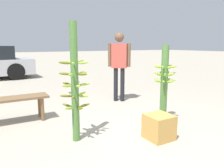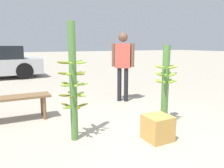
{
  "view_description": "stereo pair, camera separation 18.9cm",
  "coord_description": "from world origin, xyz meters",
  "views": [
    {
      "loc": [
        -1.91,
        -2.53,
        1.41
      ],
      "look_at": [
        -0.07,
        0.6,
        0.75
      ],
      "focal_mm": 35.0,
      "sensor_mm": 36.0,
      "label": 1
    },
    {
      "loc": [
        -1.74,
        -2.62,
        1.41
      ],
      "look_at": [
        -0.07,
        0.6,
        0.75
      ],
      "focal_mm": 35.0,
      "sensor_mm": 36.0,
      "label": 2
    }
  ],
  "objects": [
    {
      "name": "ground_plane",
      "position": [
        0.0,
        0.0,
        0.0
      ],
      "size": [
        80.0,
        80.0,
        0.0
      ],
      "primitive_type": "plane",
      "color": "#A89E8C"
    },
    {
      "name": "banana_stalk_left",
      "position": [
        -0.82,
        0.38,
        0.86
      ],
      "size": [
        0.43,
        0.44,
        1.72
      ],
      "color": "#4C7A38",
      "rests_on": "ground_plane"
    },
    {
      "name": "banana_stalk_center",
      "position": [
        0.83,
        0.3,
        0.74
      ],
      "size": [
        0.41,
        0.4,
        1.4
      ],
      "color": "#4C7A38",
      "rests_on": "ground_plane"
    },
    {
      "name": "vendor_person",
      "position": [
        0.96,
        2.01,
        1.03
      ],
      "size": [
        0.49,
        0.42,
        1.69
      ],
      "rotation": [
        0.0,
        0.0,
        2.45
      ],
      "color": "black",
      "rests_on": "ground_plane"
    },
    {
      "name": "market_bench",
      "position": [
        -1.63,
        1.64,
        0.4
      ],
      "size": [
        1.44,
        0.39,
        0.47
      ],
      "rotation": [
        0.0,
        0.0,
        -0.01
      ],
      "color": "brown",
      "rests_on": "ground_plane"
    },
    {
      "name": "produce_crate",
      "position": [
        0.28,
        -0.2,
        0.19
      ],
      "size": [
        0.37,
        0.37,
        0.37
      ],
      "color": "#C69347",
      "rests_on": "ground_plane"
    }
  ]
}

